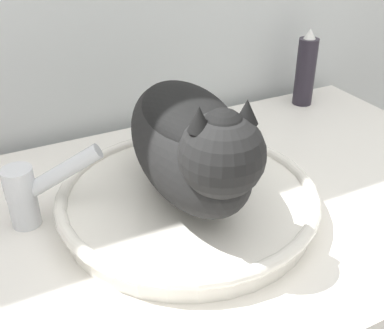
# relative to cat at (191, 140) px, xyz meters

# --- Properties ---
(sink_basin) EXTENTS (0.41, 0.41, 0.05)m
(sink_basin) POSITION_rel_cat_xyz_m (0.00, 0.02, -0.11)
(sink_basin) COLOR white
(sink_basin) RESTS_ON vanity_counter
(cat) EXTENTS (0.27, 0.35, 0.19)m
(cat) POSITION_rel_cat_xyz_m (0.00, 0.00, 0.00)
(cat) COLOR black
(cat) RESTS_ON sink_basin
(faucet) EXTENTS (0.15, 0.08, 0.13)m
(faucet) POSITION_rel_cat_xyz_m (-0.22, 0.10, -0.08)
(faucet) COLOR silver
(faucet) RESTS_ON vanity_counter
(hairspray_can_black) EXTENTS (0.05, 0.05, 0.18)m
(hairspray_can_black) POSITION_rel_cat_xyz_m (0.44, 0.29, -0.06)
(hairspray_can_black) COLOR #28232D
(hairspray_can_black) RESTS_ON vanity_counter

